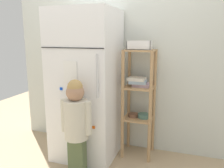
# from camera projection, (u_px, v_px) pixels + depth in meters

# --- Properties ---
(ground_plane) EXTENTS (6.00, 6.00, 0.00)m
(ground_plane) POSITION_uv_depth(u_px,v_px,m) (106.00, 156.00, 2.65)
(ground_plane) COLOR tan
(kitchen_wall_back) EXTENTS (2.64, 0.03, 2.17)m
(kitchen_wall_back) POSITION_uv_depth(u_px,v_px,m) (116.00, 61.00, 2.77)
(kitchen_wall_back) COLOR silver
(kitchen_wall_back) RESTS_ON ground
(refrigerator) EXTENTS (0.69, 0.69, 1.67)m
(refrigerator) POSITION_uv_depth(u_px,v_px,m) (87.00, 85.00, 2.57)
(refrigerator) COLOR white
(refrigerator) RESTS_ON ground
(child_standing) EXTENTS (0.32, 0.24, 0.99)m
(child_standing) POSITION_uv_depth(u_px,v_px,m) (76.00, 119.00, 2.17)
(child_standing) COLOR #52623F
(child_standing) RESTS_ON ground
(pantry_shelf_unit) EXTENTS (0.34, 0.32, 1.24)m
(pantry_shelf_unit) POSITION_uv_depth(u_px,v_px,m) (139.00, 95.00, 2.57)
(pantry_shelf_unit) COLOR tan
(pantry_shelf_unit) RESTS_ON ground
(fruit_bin) EXTENTS (0.26, 0.14, 0.10)m
(fruit_bin) POSITION_uv_depth(u_px,v_px,m) (140.00, 46.00, 2.45)
(fruit_bin) COLOR white
(fruit_bin) RESTS_ON pantry_shelf_unit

